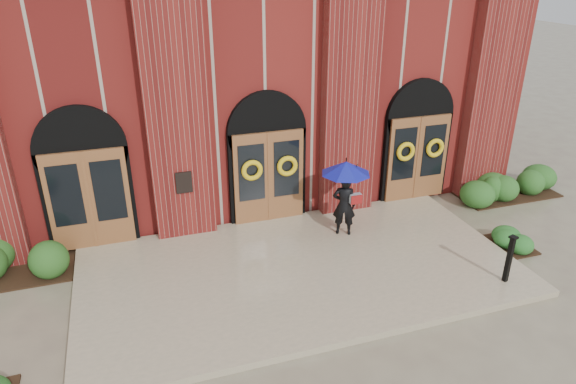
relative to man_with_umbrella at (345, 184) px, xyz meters
name	(u,v)px	position (x,y,z in m)	size (l,w,h in m)	color
ground	(303,276)	(-1.60, -1.34, -1.55)	(90.00, 90.00, 0.00)	gray
landing	(301,270)	(-1.60, -1.19, -1.48)	(10.00, 5.30, 0.15)	tan
church_building	(219,58)	(-1.60, 7.45, 1.95)	(16.20, 12.53, 7.00)	maroon
man_with_umbrella	(345,184)	(0.00, 0.00, 0.00)	(1.66, 1.66, 2.00)	black
metal_post	(509,258)	(2.53, -3.14, -0.81)	(0.19, 0.19, 1.13)	black
hedge_wall_right	(509,184)	(5.94, 0.86, -1.19)	(2.85, 1.14, 0.73)	#26551E
hedge_front_right	(503,239)	(3.65, -1.70, -1.33)	(1.25, 1.08, 0.44)	#225C21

